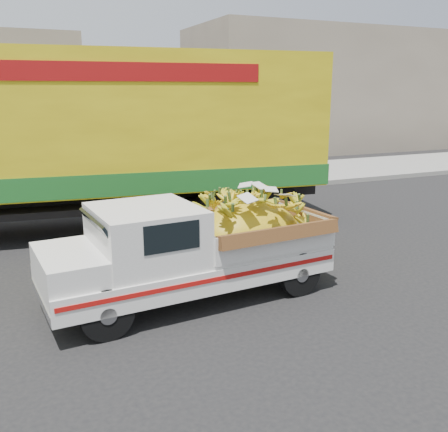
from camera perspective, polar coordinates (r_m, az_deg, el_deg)
name	(u,v)px	position (r m, az deg, el deg)	size (l,w,h in m)	color
ground	(165,311)	(7.18, -6.75, -10.70)	(100.00, 100.00, 0.00)	black
curb	(84,203)	(13.91, -15.71, 1.43)	(60.00, 0.25, 0.15)	gray
sidewalk	(73,190)	(15.95, -16.86, 2.90)	(60.00, 4.00, 0.14)	gray
building_right	(326,91)	(27.51, 11.59, 13.82)	(14.00, 6.00, 6.00)	gray
pickup_truck	(209,245)	(7.40, -1.68, -3.29)	(4.28, 1.85, 1.46)	black
semi_trailer	(47,135)	(11.08, -19.55, 8.76)	(12.03, 3.90, 3.80)	black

